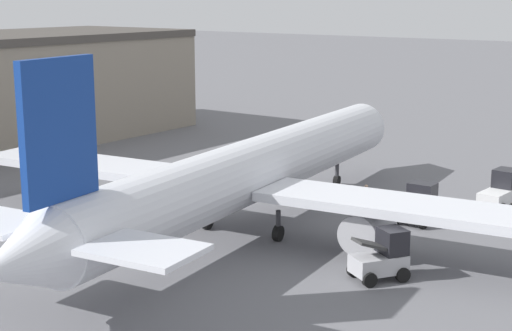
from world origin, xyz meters
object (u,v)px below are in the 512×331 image
object	(u,v)px
airplane	(248,173)
belt_loader_truck	(383,257)
pushback_tug	(418,205)
baggage_tug	(501,190)
ground_crew_worker	(366,197)

from	to	relation	value
airplane	belt_loader_truck	bearing A→B (deg)	-110.74
belt_loader_truck	pushback_tug	world-z (taller)	belt_loader_truck
airplane	pushback_tug	size ratio (longest dim) A/B	14.35
baggage_tug	airplane	bearing A→B (deg)	148.77
airplane	ground_crew_worker	bearing A→B (deg)	-29.33
ground_crew_worker	belt_loader_truck	world-z (taller)	belt_loader_truck
pushback_tug	belt_loader_truck	bearing A→B (deg)	-166.10
airplane	baggage_tug	bearing A→B (deg)	-42.02
airplane	pushback_tug	xyz separation A→B (m)	(7.77, -7.16, -2.43)
baggage_tug	belt_loader_truck	distance (m)	16.73
baggage_tug	ground_crew_worker	bearing A→B (deg)	136.35
ground_crew_worker	belt_loader_truck	distance (m)	12.49
ground_crew_worker	baggage_tug	world-z (taller)	baggage_tug
pushback_tug	airplane	bearing A→B (deg)	135.98
ground_crew_worker	pushback_tug	xyz separation A→B (m)	(-0.42, -3.80, 0.16)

